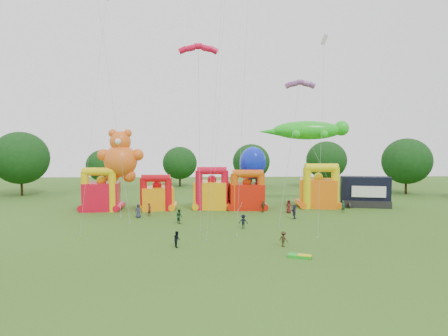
{
  "coord_description": "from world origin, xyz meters",
  "views": [
    {
      "loc": [
        -0.84,
        -33.42,
        10.45
      ],
      "look_at": [
        0.7,
        18.0,
        6.86
      ],
      "focal_mm": 32.0,
      "sensor_mm": 36.0,
      "label": 1
    }
  ],
  "objects_px": {
    "bouncy_castle_0": "(101,194)",
    "octopus_kite": "(250,176)",
    "stage_trailer": "(365,192)",
    "teddy_bear_kite": "(121,167)",
    "bouncy_castle_2": "(212,193)",
    "gecko_kite": "(319,158)",
    "spectator_0": "(138,211)",
    "spectator_4": "(263,207)"
  },
  "relations": [
    {
      "from": "bouncy_castle_0",
      "to": "spectator_0",
      "type": "distance_m",
      "value": 8.99
    },
    {
      "from": "stage_trailer",
      "to": "teddy_bear_kite",
      "type": "relative_size",
      "value": 0.63
    },
    {
      "from": "stage_trailer",
      "to": "spectator_0",
      "type": "bearing_deg",
      "value": -166.85
    },
    {
      "from": "stage_trailer",
      "to": "octopus_kite",
      "type": "xyz_separation_m",
      "value": [
        -18.24,
        -1.19,
        2.64
      ]
    },
    {
      "from": "octopus_kite",
      "to": "spectator_0",
      "type": "distance_m",
      "value": 17.57
    },
    {
      "from": "bouncy_castle_0",
      "to": "stage_trailer",
      "type": "relative_size",
      "value": 0.84
    },
    {
      "from": "bouncy_castle_2",
      "to": "stage_trailer",
      "type": "bearing_deg",
      "value": 2.31
    },
    {
      "from": "bouncy_castle_0",
      "to": "octopus_kite",
      "type": "xyz_separation_m",
      "value": [
        22.29,
        0.8,
        2.48
      ]
    },
    {
      "from": "bouncy_castle_0",
      "to": "spectator_0",
      "type": "height_order",
      "value": "bouncy_castle_0"
    },
    {
      "from": "teddy_bear_kite",
      "to": "octopus_kite",
      "type": "height_order",
      "value": "teddy_bear_kite"
    },
    {
      "from": "bouncy_castle_2",
      "to": "stage_trailer",
      "type": "distance_m",
      "value": 24.08
    },
    {
      "from": "bouncy_castle_2",
      "to": "gecko_kite",
      "type": "xyz_separation_m",
      "value": [
        17.02,
        2.59,
        5.22
      ]
    },
    {
      "from": "bouncy_castle_0",
      "to": "bouncy_castle_2",
      "type": "relative_size",
      "value": 1.0
    },
    {
      "from": "bouncy_castle_2",
      "to": "gecko_kite",
      "type": "height_order",
      "value": "gecko_kite"
    },
    {
      "from": "teddy_bear_kite",
      "to": "gecko_kite",
      "type": "distance_m",
      "value": 30.73
    },
    {
      "from": "bouncy_castle_0",
      "to": "gecko_kite",
      "type": "distance_m",
      "value": 34.09
    },
    {
      "from": "spectator_0",
      "to": "spectator_4",
      "type": "height_order",
      "value": "spectator_0"
    },
    {
      "from": "teddy_bear_kite",
      "to": "octopus_kite",
      "type": "xyz_separation_m",
      "value": [
        19.22,
        1.33,
        -1.64
      ]
    },
    {
      "from": "bouncy_castle_0",
      "to": "teddy_bear_kite",
      "type": "distance_m",
      "value": 5.17
    },
    {
      "from": "gecko_kite",
      "to": "octopus_kite",
      "type": "xyz_separation_m",
      "value": [
        -11.21,
        -2.81,
        -2.75
      ]
    },
    {
      "from": "stage_trailer",
      "to": "teddy_bear_kite",
      "type": "distance_m",
      "value": 37.79
    },
    {
      "from": "bouncy_castle_2",
      "to": "stage_trailer",
      "type": "relative_size",
      "value": 0.84
    },
    {
      "from": "spectator_4",
      "to": "octopus_kite",
      "type": "bearing_deg",
      "value": -96.39
    },
    {
      "from": "bouncy_castle_0",
      "to": "spectator_4",
      "type": "relative_size",
      "value": 3.82
    },
    {
      "from": "bouncy_castle_0",
      "to": "gecko_kite",
      "type": "bearing_deg",
      "value": 6.15
    },
    {
      "from": "gecko_kite",
      "to": "bouncy_castle_0",
      "type": "bearing_deg",
      "value": -173.85
    },
    {
      "from": "stage_trailer",
      "to": "spectator_4",
      "type": "xyz_separation_m",
      "value": [
        -16.67,
        -4.37,
        -1.46
      ]
    },
    {
      "from": "bouncy_castle_0",
      "to": "bouncy_castle_2",
      "type": "distance_m",
      "value": 16.51
    },
    {
      "from": "stage_trailer",
      "to": "bouncy_castle_2",
      "type": "bearing_deg",
      "value": -177.69
    },
    {
      "from": "bouncy_castle_2",
      "to": "teddy_bear_kite",
      "type": "relative_size",
      "value": 0.53
    },
    {
      "from": "stage_trailer",
      "to": "spectator_4",
      "type": "bearing_deg",
      "value": -165.31
    },
    {
      "from": "bouncy_castle_0",
      "to": "stage_trailer",
      "type": "xyz_separation_m",
      "value": [
        40.53,
        1.99,
        -0.16
      ]
    },
    {
      "from": "gecko_kite",
      "to": "spectator_4",
      "type": "relative_size",
      "value": 8.79
    },
    {
      "from": "teddy_bear_kite",
      "to": "spectator_4",
      "type": "distance_m",
      "value": 21.65
    },
    {
      "from": "bouncy_castle_0",
      "to": "bouncy_castle_2",
      "type": "bearing_deg",
      "value": 3.55
    },
    {
      "from": "octopus_kite",
      "to": "spectator_4",
      "type": "xyz_separation_m",
      "value": [
        1.57,
        -3.18,
        -4.1
      ]
    },
    {
      "from": "stage_trailer",
      "to": "gecko_kite",
      "type": "bearing_deg",
      "value": 167.07
    },
    {
      "from": "spectator_0",
      "to": "spectator_4",
      "type": "bearing_deg",
      "value": 3.59
    },
    {
      "from": "gecko_kite",
      "to": "spectator_0",
      "type": "height_order",
      "value": "gecko_kite"
    },
    {
      "from": "gecko_kite",
      "to": "octopus_kite",
      "type": "relative_size",
      "value": 1.57
    },
    {
      "from": "gecko_kite",
      "to": "spectator_4",
      "type": "distance_m",
      "value": 13.25
    },
    {
      "from": "spectator_0",
      "to": "spectator_4",
      "type": "relative_size",
      "value": 1.1
    }
  ]
}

